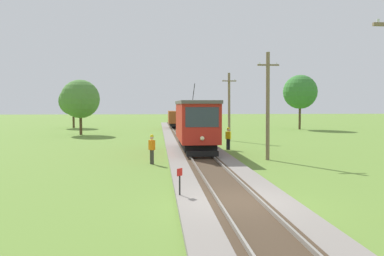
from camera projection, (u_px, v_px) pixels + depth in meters
name	position (u px, v px, depth m)	size (l,w,h in m)	color
ground_plane	(237.00, 206.00, 13.44)	(260.00, 260.00, 0.00)	olive
track_ballast	(237.00, 204.00, 13.44)	(4.20, 120.00, 0.18)	gray
sleeper_bed	(237.00, 201.00, 13.43)	(2.04, 120.00, 0.01)	#423323
rail_left	(217.00, 200.00, 13.36)	(0.07, 120.00, 0.14)	gray
rail_right	(258.00, 199.00, 13.49)	(0.07, 120.00, 0.14)	gray
red_tram	(196.00, 123.00, 27.92)	(2.60, 8.54, 4.79)	red
freight_car	(177.00, 118.00, 55.33)	(2.40, 5.20, 2.31)	#93471E
utility_pole_near_tram	(268.00, 105.00, 24.62)	(1.40, 0.45, 6.89)	#7A664C
utility_pole_mid	(229.00, 106.00, 37.90)	(1.40, 0.58, 6.66)	#7A664C
trackside_signal_marker	(180.00, 182.00, 14.31)	(0.21, 0.21, 1.18)	black
gravel_pile	(208.00, 124.00, 58.70)	(2.23, 2.23, 1.19)	#9E998E
track_worker	(152.00, 148.00, 22.88)	(0.41, 0.45, 1.78)	#38332D
second_worker	(228.00, 137.00, 30.15)	(0.45, 0.40, 1.78)	black
tree_left_near	(300.00, 92.00, 54.97)	(4.84, 4.84, 7.78)	#4C3823
tree_right_near	(80.00, 99.00, 45.04)	(4.51, 4.51, 6.47)	#4C3823
tree_left_far	(73.00, 101.00, 58.42)	(4.32, 4.32, 6.25)	#4C3823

